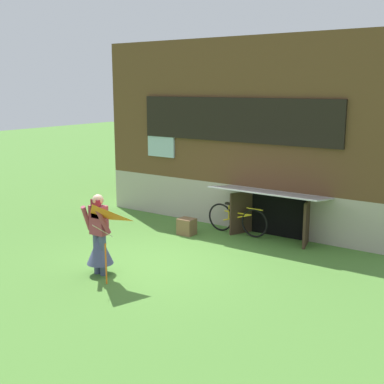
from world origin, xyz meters
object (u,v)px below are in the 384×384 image
object	(u,v)px
wooden_crate	(187,227)
kite	(93,223)
bicycle_yellow	(237,219)
person	(99,241)

from	to	relation	value
wooden_crate	kite	bearing A→B (deg)	-81.84
kite	bicycle_yellow	xyz separation A→B (m)	(0.48, 4.40, -0.84)
person	wooden_crate	bearing A→B (deg)	70.47
bicycle_yellow	person	bearing A→B (deg)	-101.23
person	bicycle_yellow	size ratio (longest dim) A/B	0.95
person	kite	xyz separation A→B (m)	(0.38, -0.51, 0.54)
bicycle_yellow	wooden_crate	xyz separation A→B (m)	(-1.00, -0.75, -0.17)
bicycle_yellow	wooden_crate	world-z (taller)	bicycle_yellow
bicycle_yellow	wooden_crate	distance (m)	1.26
kite	bicycle_yellow	world-z (taller)	kite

